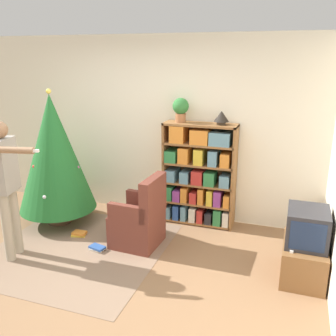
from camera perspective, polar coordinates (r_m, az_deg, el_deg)
ground_plane at (r=4.32m, az=-11.40°, el=-15.94°), size 14.00×14.00×0.00m
wall_back at (r=5.51m, az=-1.87°, el=6.20°), size 8.00×0.10×2.60m
area_rug at (r=4.88m, az=-13.49°, el=-11.93°), size 2.05×2.10×0.01m
bookshelf at (r=5.22m, az=4.72°, el=-0.98°), size 1.00×0.32×1.44m
tv_stand at (r=4.39m, az=19.93°, el=-13.04°), size 0.45×0.70×0.40m
television at (r=4.22m, az=20.46°, el=-8.40°), size 0.42×0.50×0.38m
game_remote at (r=4.10m, az=18.32°, el=-11.70°), size 0.04×0.12×0.02m
christmas_tree at (r=5.38m, az=-16.96°, el=2.13°), size 1.07×1.07×1.90m
armchair at (r=4.74m, az=-4.32°, el=-8.06°), size 0.60×0.59×0.92m
standing_person at (r=4.60m, az=-23.41°, el=-1.63°), size 0.69×0.46×1.63m
potted_plant at (r=5.10m, az=1.94°, el=9.09°), size 0.22×0.22×0.33m
table_lamp at (r=4.98m, az=8.15°, el=7.71°), size 0.20×0.20×0.18m
book_pile_near_tree at (r=5.21m, az=-13.39°, el=-9.72°), size 0.21×0.17×0.06m
book_pile_by_chair at (r=4.81m, az=-10.74°, el=-11.90°), size 0.21×0.16×0.05m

